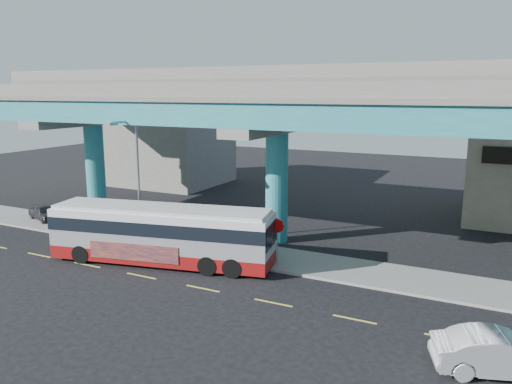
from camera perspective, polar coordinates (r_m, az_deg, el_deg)
The scene contains 10 objects.
ground at distance 26.65m, azimuth -5.74°, elevation -10.70°, with size 120.00×120.00×0.00m, color black.
sidewalk at distance 31.11m, azimuth -0.32°, elevation -7.19°, with size 70.00×4.00×0.15m, color gray.
lane_markings at distance 26.41m, azimuth -6.09°, elevation -10.91°, with size 58.00×0.12×0.01m.
viaduct at distance 32.75m, azimuth 2.54°, elevation 9.90°, with size 52.00×12.40×11.70m.
building_concrete at distance 56.09m, azimuth -10.18°, elevation 5.64°, with size 12.00×10.00×9.00m, color gray.
transit_bus at distance 29.91m, azimuth -10.73°, elevation -4.57°, with size 13.59×5.53×3.42m.
sedan at distance 20.77m, azimuth 26.21°, elevation -16.24°, with size 5.04×3.09×1.57m, color #B1B1B6.
parked_car at distance 42.35m, azimuth -23.09°, elevation -2.14°, with size 3.69×2.42×1.17m, color #2D2D32.
street_lamp at distance 32.23m, azimuth -14.02°, elevation 3.03°, with size 0.50×2.67×8.27m.
stop_sign at distance 28.44m, azimuth 2.45°, elevation -4.53°, with size 0.84×0.12×2.80m.
Camera 1 is at (13.25, -20.83, 10.04)m, focal length 35.00 mm.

